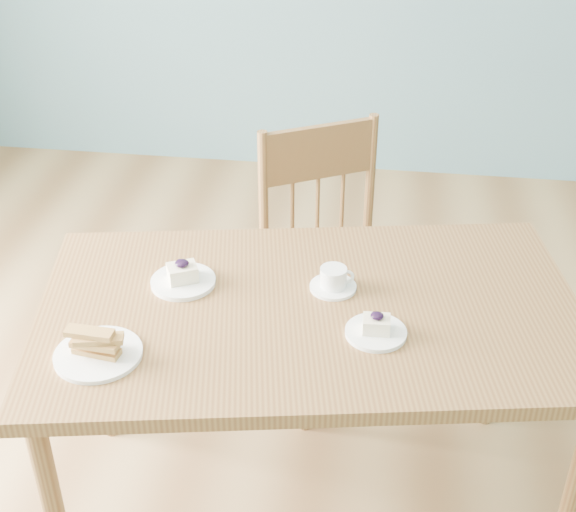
{
  "coord_description": "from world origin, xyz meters",
  "views": [
    {
      "loc": [
        -0.02,
        -1.5,
        1.94
      ],
      "look_at": [
        -0.26,
        0.2,
        0.86
      ],
      "focal_mm": 50.0,
      "sensor_mm": 36.0,
      "label": 1
    }
  ],
  "objects_px": {
    "dining_table": "(310,329)",
    "cheesecake_plate_far": "(183,278)",
    "coffee_cup": "(334,280)",
    "biscotti_plate": "(97,348)",
    "cheesecake_plate_near": "(376,329)",
    "dining_chair": "(333,266)"
  },
  "relations": [
    {
      "from": "dining_table",
      "to": "coffee_cup",
      "type": "distance_m",
      "value": 0.14
    },
    {
      "from": "coffee_cup",
      "to": "cheesecake_plate_far",
      "type": "bearing_deg",
      "value": 174.66
    },
    {
      "from": "biscotti_plate",
      "to": "dining_table",
      "type": "bearing_deg",
      "value": 29.73
    },
    {
      "from": "dining_table",
      "to": "cheesecake_plate_far",
      "type": "relative_size",
      "value": 8.74
    },
    {
      "from": "dining_chair",
      "to": "cheesecake_plate_near",
      "type": "relative_size",
      "value": 6.24
    },
    {
      "from": "dining_table",
      "to": "cheesecake_plate_far",
      "type": "xyz_separation_m",
      "value": [
        -0.35,
        0.05,
        0.09
      ]
    },
    {
      "from": "cheesecake_plate_far",
      "to": "cheesecake_plate_near",
      "type": "bearing_deg",
      "value": -16.09
    },
    {
      "from": "coffee_cup",
      "to": "biscotti_plate",
      "type": "height_order",
      "value": "biscotti_plate"
    },
    {
      "from": "cheesecake_plate_near",
      "to": "coffee_cup",
      "type": "distance_m",
      "value": 0.22
    },
    {
      "from": "dining_table",
      "to": "biscotti_plate",
      "type": "bearing_deg",
      "value": -160.78
    },
    {
      "from": "cheesecake_plate_near",
      "to": "biscotti_plate",
      "type": "relative_size",
      "value": 0.73
    },
    {
      "from": "dining_chair",
      "to": "cheesecake_plate_far",
      "type": "xyz_separation_m",
      "value": [
        -0.36,
        -0.55,
        0.28
      ]
    },
    {
      "from": "dining_chair",
      "to": "biscotti_plate",
      "type": "bearing_deg",
      "value": -147.44
    },
    {
      "from": "cheesecake_plate_far",
      "to": "dining_table",
      "type": "bearing_deg",
      "value": -9.03
    },
    {
      "from": "dining_table",
      "to": "cheesecake_plate_near",
      "type": "bearing_deg",
      "value": -39.31
    },
    {
      "from": "dining_chair",
      "to": "cheesecake_plate_near",
      "type": "bearing_deg",
      "value": -105.64
    },
    {
      "from": "dining_table",
      "to": "coffee_cup",
      "type": "bearing_deg",
      "value": 49.02
    },
    {
      "from": "dining_chair",
      "to": "biscotti_plate",
      "type": "relative_size",
      "value": 4.54
    },
    {
      "from": "dining_chair",
      "to": "biscotti_plate",
      "type": "height_order",
      "value": "dining_chair"
    },
    {
      "from": "cheesecake_plate_near",
      "to": "cheesecake_plate_far",
      "type": "height_order",
      "value": "cheesecake_plate_far"
    },
    {
      "from": "dining_chair",
      "to": "cheesecake_plate_near",
      "type": "xyz_separation_m",
      "value": [
        0.16,
        -0.7,
        0.28
      ]
    },
    {
      "from": "coffee_cup",
      "to": "dining_table",
      "type": "bearing_deg",
      "value": -130.58
    }
  ]
}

